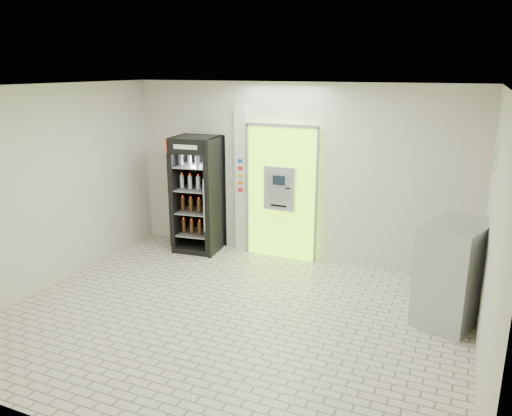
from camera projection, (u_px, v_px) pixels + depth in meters
The scene contains 7 objects.
ground at pixel (231, 318), 6.64m from camera, with size 6.00×6.00×0.00m, color beige.
room_shell at pixel (229, 183), 6.14m from camera, with size 6.00×6.00×6.00m.
atm_assembly at pixel (282, 192), 8.53m from camera, with size 1.30×0.24×2.33m.
pillar at pixel (242, 180), 8.83m from camera, with size 0.22×0.11×2.60m.
beverage_cooler at pixel (198, 196), 8.93m from camera, with size 0.85×0.79×2.07m.
steel_cabinet at pixel (453, 273), 6.41m from camera, with size 0.97×1.17×1.34m.
exit_sign at pixel (496, 160), 6.16m from camera, with size 0.02×0.22×0.26m.
Camera 1 is at (2.69, -5.36, 3.22)m, focal length 35.00 mm.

